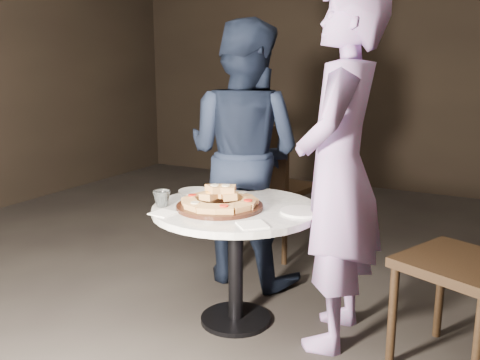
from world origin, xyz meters
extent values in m
plane|color=black|center=(0.00, 0.00, 0.00)|extent=(7.00, 7.00, 0.00)
cylinder|color=black|center=(0.07, 0.05, 0.01)|extent=(0.42, 0.42, 0.03)
cylinder|color=black|center=(0.07, 0.05, 0.32)|extent=(0.09, 0.09, 0.60)
cylinder|color=silver|center=(0.07, 0.05, 0.63)|extent=(0.95, 0.95, 0.03)
cylinder|color=black|center=(0.02, -0.02, 0.66)|extent=(0.58, 0.58, 0.02)
cube|color=#BE8749|center=(0.17, 0.00, 0.69)|extent=(0.10, 0.11, 0.04)
cylinder|color=red|center=(0.17, 0.00, 0.70)|extent=(0.05, 0.05, 0.01)
cube|color=#BE8749|center=(0.14, 0.07, 0.69)|extent=(0.12, 0.12, 0.04)
cube|color=#BE8749|center=(0.07, 0.12, 0.69)|extent=(0.12, 0.11, 0.04)
cylinder|color=beige|center=(0.07, 0.12, 0.70)|extent=(0.06, 0.06, 0.01)
cube|color=#BE8749|center=(0.00, 0.13, 0.69)|extent=(0.10, 0.08, 0.04)
cube|color=#BE8749|center=(-0.08, 0.10, 0.69)|extent=(0.12, 0.11, 0.04)
cylinder|color=red|center=(-0.08, 0.10, 0.70)|extent=(0.06, 0.06, 0.01)
cube|color=#BE8749|center=(-0.13, 0.03, 0.69)|extent=(0.10, 0.11, 0.04)
cube|color=#BE8749|center=(-0.13, -0.04, 0.69)|extent=(0.07, 0.10, 0.04)
cylinder|color=red|center=(-0.13, -0.04, 0.70)|extent=(0.04, 0.04, 0.01)
cube|color=#BE8749|center=(-0.10, -0.12, 0.69)|extent=(0.12, 0.12, 0.04)
cube|color=#BE8749|center=(-0.04, -0.16, 0.69)|extent=(0.11, 0.10, 0.04)
cylinder|color=beige|center=(-0.04, -0.16, 0.70)|extent=(0.06, 0.06, 0.01)
cube|color=#BE8749|center=(0.04, -0.17, 0.69)|extent=(0.11, 0.10, 0.04)
cube|color=#BE8749|center=(0.11, -0.14, 0.69)|extent=(0.12, 0.11, 0.04)
cylinder|color=red|center=(0.11, -0.14, 0.70)|extent=(0.06, 0.06, 0.01)
cube|color=#BE8749|center=(0.16, -0.08, 0.69)|extent=(0.10, 0.11, 0.04)
cube|color=#BE8749|center=(0.06, 0.00, 0.71)|extent=(0.11, 0.12, 0.04)
cylinder|color=#2D6B1E|center=(0.06, 0.00, 0.73)|extent=(0.06, 0.06, 0.01)
cube|color=#BE8749|center=(-0.01, 0.02, 0.71)|extent=(0.07, 0.10, 0.04)
cylinder|color=beige|center=(-0.01, 0.02, 0.73)|extent=(0.05, 0.05, 0.01)
cube|color=#BE8749|center=(-0.03, -0.05, 0.71)|extent=(0.08, 0.10, 0.04)
cylinder|color=orange|center=(-0.03, -0.05, 0.73)|extent=(0.05, 0.05, 0.01)
cube|color=#BE8749|center=(-0.01, -0.02, 0.75)|extent=(0.12, 0.11, 0.04)
cylinder|color=beige|center=(-0.01, -0.02, 0.77)|extent=(0.06, 0.06, 0.01)
cube|color=#BE8749|center=(0.04, 0.00, 0.75)|extent=(0.11, 0.10, 0.04)
cylinder|color=beige|center=(0.04, 0.00, 0.77)|extent=(0.06, 0.06, 0.01)
cylinder|color=white|center=(-0.28, 0.20, 0.65)|extent=(0.25, 0.25, 0.01)
cylinder|color=white|center=(0.41, 0.10, 0.65)|extent=(0.26, 0.26, 0.01)
imported|color=silver|center=(-0.26, -0.14, 0.69)|extent=(0.12, 0.12, 0.08)
cube|color=white|center=(-0.18, -0.24, 0.65)|extent=(0.12, 0.12, 0.01)
cube|color=white|center=(0.29, -0.20, 0.65)|extent=(0.18, 0.18, 0.01)
cube|color=black|center=(-0.18, 1.16, 0.48)|extent=(0.52, 0.52, 0.04)
cube|color=black|center=(-0.22, 0.94, 0.72)|extent=(0.45, 0.12, 0.48)
cylinder|color=black|center=(0.04, 1.32, 0.24)|extent=(0.04, 0.04, 0.48)
cylinder|color=black|center=(-0.34, 1.39, 0.24)|extent=(0.04, 0.04, 0.48)
cylinder|color=black|center=(-0.03, 0.94, 0.24)|extent=(0.04, 0.04, 0.48)
cylinder|color=black|center=(-0.41, 1.01, 0.24)|extent=(0.04, 0.04, 0.48)
cube|color=black|center=(1.17, 0.13, 0.50)|extent=(0.62, 0.62, 0.04)
cylinder|color=black|center=(1.06, 0.39, 0.25)|extent=(0.05, 0.05, 0.50)
cylinder|color=black|center=(0.90, 0.02, 0.25)|extent=(0.05, 0.05, 0.50)
cylinder|color=black|center=(1.28, -0.13, 0.25)|extent=(0.05, 0.05, 0.50)
imported|color=black|center=(-0.18, 0.62, 0.82)|extent=(0.82, 0.66, 1.63)
imported|color=#866EAA|center=(0.59, 0.13, 0.87)|extent=(0.49, 0.68, 1.74)
camera|label=1|loc=(1.34, -2.30, 1.39)|focal=40.00mm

